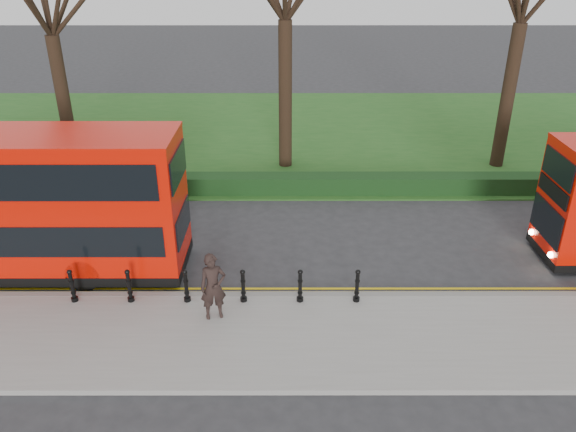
{
  "coord_description": "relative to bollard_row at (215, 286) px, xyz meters",
  "views": [
    {
      "loc": [
        2.1,
        -14.96,
        9.58
      ],
      "look_at": [
        2.12,
        0.5,
        2.0
      ],
      "focal_mm": 35.0,
      "sensor_mm": 36.0,
      "label": 1
    }
  ],
  "objects": [
    {
      "name": "ground",
      "position": [
        0.0,
        1.35,
        -0.65
      ],
      "size": [
        120.0,
        120.0,
        0.0
      ],
      "primitive_type": "plane",
      "color": "#28282B",
      "rests_on": "ground"
    },
    {
      "name": "pavement",
      "position": [
        0.0,
        -1.65,
        -0.57
      ],
      "size": [
        60.0,
        4.0,
        0.15
      ],
      "primitive_type": "cube",
      "color": "gray",
      "rests_on": "ground"
    },
    {
      "name": "kerb",
      "position": [
        0.0,
        0.35,
        -0.57
      ],
      "size": [
        60.0,
        0.25,
        0.16
      ],
      "primitive_type": "cube",
      "color": "slate",
      "rests_on": "ground"
    },
    {
      "name": "grass_verge",
      "position": [
        0.0,
        16.35,
        -0.62
      ],
      "size": [
        60.0,
        18.0,
        0.06
      ],
      "primitive_type": "cube",
      "color": "#1F511B",
      "rests_on": "ground"
    },
    {
      "name": "hedge",
      "position": [
        0.0,
        8.15,
        -0.25
      ],
      "size": [
        60.0,
        0.9,
        0.8
      ],
      "primitive_type": "cube",
      "color": "black",
      "rests_on": "ground"
    },
    {
      "name": "yellow_line_outer",
      "position": [
        0.0,
        0.65,
        -0.64
      ],
      "size": [
        60.0,
        0.1,
        0.01
      ],
      "primitive_type": "cube",
      "color": "yellow",
      "rests_on": "ground"
    },
    {
      "name": "yellow_line_inner",
      "position": [
        0.0,
        0.85,
        -0.64
      ],
      "size": [
        60.0,
        0.1,
        0.01
      ],
      "primitive_type": "cube",
      "color": "yellow",
      "rests_on": "ground"
    },
    {
      "name": "bollard_row",
      "position": [
        0.0,
        0.0,
        0.0
      ],
      "size": [
        8.37,
        0.15,
        1.0
      ],
      "color": "black",
      "rests_on": "pavement"
    },
    {
      "name": "pedestrian",
      "position": [
        0.07,
        -0.76,
        0.48
      ],
      "size": [
        0.82,
        0.65,
        1.96
      ],
      "primitive_type": "imported",
      "rotation": [
        0.0,
        0.0,
        0.28
      ],
      "color": "black",
      "rests_on": "pavement"
    }
  ]
}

